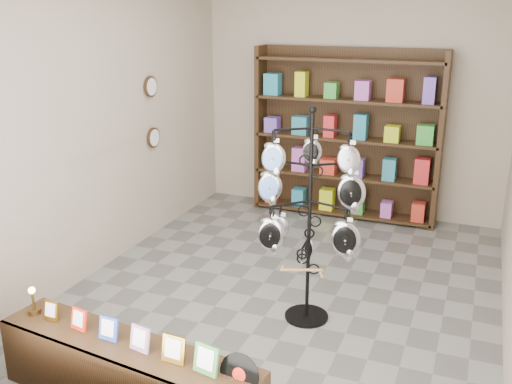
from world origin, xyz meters
TOP-DOWN VIEW (x-y plane):
  - ground at (0.00, 0.00)m, footprint 5.00×5.00m
  - room_envelope at (0.00, 0.00)m, footprint 5.00×5.00m
  - display_tree at (0.36, -0.50)m, footprint 1.00×0.98m
  - front_shelf at (-0.44, -2.11)m, footprint 2.04×0.63m
  - back_shelving at (0.00, 2.30)m, footprint 2.42×0.36m
  - wall_clocks at (-1.97, 0.80)m, footprint 0.03×0.24m

SIDE VIEW (x-z plane):
  - ground at x=0.00m, z-range 0.00..0.00m
  - front_shelf at x=-0.44m, z-range -0.11..0.60m
  - back_shelving at x=0.00m, z-range -0.07..2.13m
  - display_tree at x=0.36m, z-range 0.15..2.07m
  - wall_clocks at x=-1.97m, z-range 1.08..1.92m
  - room_envelope at x=0.00m, z-range -0.65..4.35m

